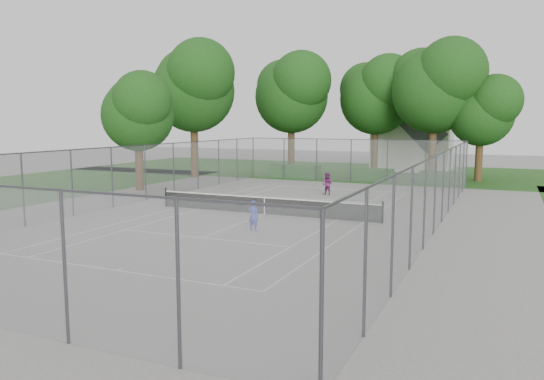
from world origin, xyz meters
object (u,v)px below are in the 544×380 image
at_px(tennis_net, 264,205).
at_px(girl_player, 253,216).
at_px(woman_player, 327,184).
at_px(house, 413,134).

xyz_separation_m(tennis_net, girl_player, (1.34, -4.09, 0.19)).
xyz_separation_m(tennis_net, woman_player, (0.77, 8.47, 0.26)).
bearing_deg(woman_player, girl_player, -68.93).
bearing_deg(house, woman_player, -95.90).
relative_size(tennis_net, house, 1.39).
relative_size(tennis_net, girl_player, 9.21).
bearing_deg(house, girl_player, -92.72).
bearing_deg(woman_player, house, 102.56).
height_order(house, woman_player, house).
distance_m(tennis_net, woman_player, 8.50).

